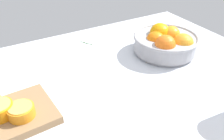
% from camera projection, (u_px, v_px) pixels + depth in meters
% --- Properties ---
extents(ground_plane, '(1.28, 1.01, 0.03)m').
position_uv_depth(ground_plane, '(116.00, 96.00, 0.81)').
color(ground_plane, silver).
extents(fruit_bowl, '(0.26, 0.26, 0.11)m').
position_uv_depth(fruit_bowl, '(166.00, 42.00, 0.99)').
color(fruit_bowl, '#99999E').
rests_on(fruit_bowl, ground_plane).
extents(orange_half_0, '(0.07, 0.07, 0.03)m').
position_uv_depth(orange_half_0, '(21.00, 111.00, 0.67)').
color(orange_half_0, orange).
rests_on(orange_half_0, cutting_board).
extents(herb_sprig_1, '(0.04, 0.07, 0.01)m').
position_uv_depth(herb_sprig_1, '(86.00, 43.00, 1.10)').
color(herb_sprig_1, '#4A7047').
rests_on(herb_sprig_1, ground_plane).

